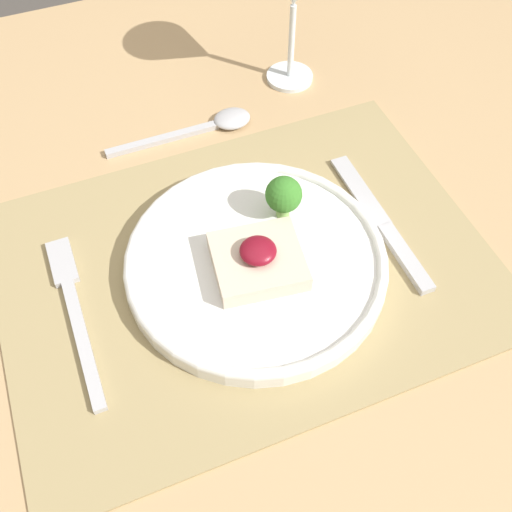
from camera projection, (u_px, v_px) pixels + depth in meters
The scene contains 7 objects.
ground_plane at pixel (251, 479), 1.22m from camera, with size 8.00×8.00×0.00m, color #4C4742.
dining_table at pixel (247, 312), 0.69m from camera, with size 1.26×1.11×0.75m.
placemat at pixel (246, 266), 0.61m from camera, with size 0.49×0.36×0.00m, color #9E895B.
dinner_plate at pixel (257, 259), 0.60m from camera, with size 0.26×0.26×0.07m.
fork at pixel (74, 305), 0.58m from camera, with size 0.02×0.20×0.01m.
knife at pixel (386, 229), 0.64m from camera, with size 0.02×0.20×0.01m.
spoon at pixel (212, 124), 0.74m from camera, with size 0.18×0.04×0.01m.
Camera 1 is at (-0.12, -0.33, 1.26)m, focal length 42.00 mm.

